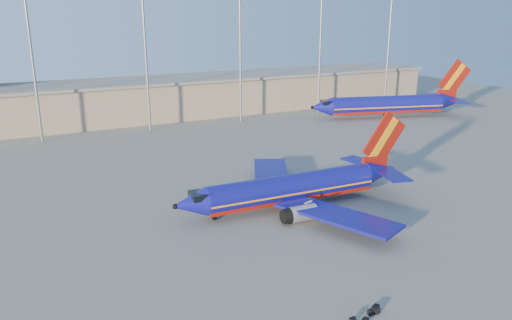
% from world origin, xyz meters
% --- Properties ---
extents(ground, '(220.00, 220.00, 0.00)m').
position_xyz_m(ground, '(0.00, 0.00, 0.00)').
color(ground, slate).
rests_on(ground, ground).
extents(terminal_building, '(122.00, 16.00, 8.50)m').
position_xyz_m(terminal_building, '(10.00, 58.00, 4.32)').
color(terminal_building, gray).
rests_on(terminal_building, ground).
extents(light_mast_row, '(101.60, 1.60, 28.65)m').
position_xyz_m(light_mast_row, '(5.00, 46.00, 17.55)').
color(light_mast_row, gray).
rests_on(light_mast_row, ground).
extents(aircraft_main, '(31.30, 30.10, 10.60)m').
position_xyz_m(aircraft_main, '(-0.30, -1.85, 2.26)').
color(aircraft_main, navy).
rests_on(aircraft_main, ground).
extents(aircraft_second, '(36.53, 17.91, 12.66)m').
position_xyz_m(aircraft_second, '(46.16, 34.22, 2.90)').
color(aircraft_second, navy).
rests_on(aircraft_second, ground).
extents(luggage_pile, '(3.44, 2.15, 0.53)m').
position_xyz_m(luggage_pile, '(-7.74, -24.45, 0.24)').
color(luggage_pile, black).
rests_on(luggage_pile, ground).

